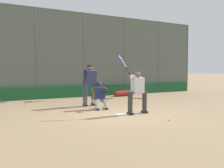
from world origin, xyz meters
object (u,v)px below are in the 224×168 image
catcher_behind_plate (100,95)px  equipment_bag_dugout_side (124,93)px  spare_bat_near_backstop (140,98)px  spare_bat_by_padding (105,99)px  spare_bat_third_base_side (35,101)px  baseball_loose (169,119)px  umpire_home (90,84)px  batter_at_plate (137,91)px

catcher_behind_plate → equipment_bag_dugout_side: 5.43m
spare_bat_near_backstop → spare_bat_by_padding: 1.98m
spare_bat_third_base_side → baseball_loose: size_ratio=11.52×
spare_bat_near_backstop → baseball_loose: size_ratio=9.22×
umpire_home → spare_bat_near_backstop: bearing=-169.1°
baseball_loose → batter_at_plate: bearing=-84.5°
catcher_behind_plate → spare_bat_third_base_side: (1.71, -3.73, -0.55)m
catcher_behind_plate → spare_bat_by_padding: bearing=-118.3°
batter_at_plate → spare_bat_third_base_side: (2.39, -5.38, -0.81)m
umpire_home → baseball_loose: umpire_home is taller
umpire_home → spare_bat_near_backstop: (-3.56, -1.13, -0.96)m
spare_bat_near_backstop → equipment_bag_dugout_side: equipment_bag_dugout_side is taller
spare_bat_near_backstop → equipment_bag_dugout_side: bearing=123.7°
spare_bat_by_padding → equipment_bag_dugout_side: equipment_bag_dugout_side is taller
catcher_behind_plate → umpire_home: umpire_home is taller
spare_bat_third_base_side → baseball_loose: (-2.54, 6.92, 0.00)m
spare_bat_third_base_side → spare_bat_by_padding: bearing=-19.1°
batter_at_plate → catcher_behind_plate: bearing=-72.9°
umpire_home → spare_bat_third_base_side: 3.31m
batter_at_plate → spare_bat_third_base_side: bearing=-71.4°
spare_bat_near_backstop → equipment_bag_dugout_side: (-0.04, -1.75, 0.14)m
spare_bat_third_base_side → baseball_loose: bearing=-74.8°
equipment_bag_dugout_side → batter_at_plate: bearing=62.0°
spare_bat_near_backstop → spare_bat_by_padding: size_ratio=0.77×
batter_at_plate → baseball_loose: 1.75m
batter_at_plate → spare_bat_by_padding: batter_at_plate is taller
batter_at_plate → spare_bat_near_backstop: size_ratio=3.12×
equipment_bag_dugout_side → umpire_home: bearing=38.6°
baseball_loose → catcher_behind_plate: bearing=-75.4°
batter_at_plate → umpire_home: bearing=-82.9°
umpire_home → equipment_bag_dugout_side: (-3.60, -2.88, -0.82)m
spare_bat_by_padding → equipment_bag_dugout_side: (-1.91, -1.13, 0.14)m
spare_bat_near_backstop → baseball_loose: baseball_loose is taller
catcher_behind_plate → spare_bat_by_padding: (-1.76, -2.86, -0.55)m
equipment_bag_dugout_side → spare_bat_third_base_side: bearing=2.7°
catcher_behind_plate → umpire_home: 1.18m
batter_at_plate → equipment_bag_dugout_side: bearing=-123.3°
spare_bat_near_backstop → umpire_home: bearing=-127.6°
batter_at_plate → catcher_behind_plate: 1.80m
umpire_home → spare_bat_near_backstop: umpire_home is taller
spare_bat_by_padding → equipment_bag_dugout_side: size_ratio=0.63×
batter_at_plate → equipment_bag_dugout_side: 6.41m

